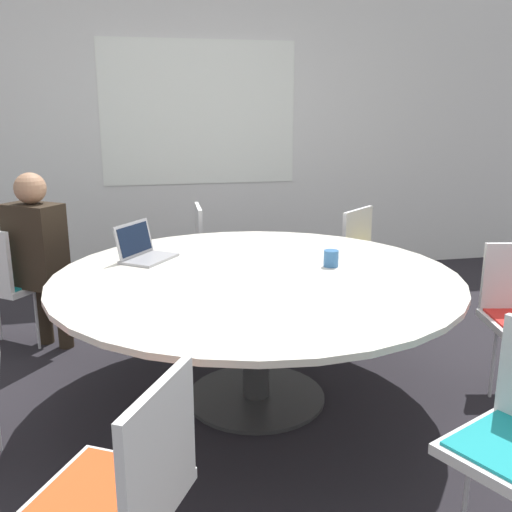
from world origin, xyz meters
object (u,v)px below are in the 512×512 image
object	(u,v)px
person_0	(38,249)
coffee_cup	(331,258)
chair_0	(4,276)
chair_6	(215,248)
chair_2	(123,485)
chair_5	(371,256)
laptop	(143,250)

from	to	relation	value
person_0	coffee_cup	distance (m)	1.92
chair_0	chair_6	xyz separation A→B (m)	(1.48, 0.49, 0.00)
coffee_cup	chair_2	bearing A→B (deg)	-128.70
chair_6	person_0	size ratio (longest dim) A/B	0.71
chair_5	coffee_cup	world-z (taller)	chair_5
chair_0	laptop	world-z (taller)	laptop
chair_0	person_0	xyz separation A→B (m)	(0.24, -0.08, 0.19)
chair_0	chair_5	world-z (taller)	same
laptop	chair_5	bearing A→B (deg)	-34.02
chair_0	chair_6	distance (m)	1.56
chair_0	chair_5	distance (m)	2.61
person_0	chair_6	bearing A→B (deg)	61.11
chair_5	person_0	xyz separation A→B (m)	(-2.37, -0.08, 0.19)
chair_2	coffee_cup	xyz separation A→B (m)	(1.13, 1.42, 0.27)
laptop	coffee_cup	distance (m)	1.10
chair_2	chair_6	bearing A→B (deg)	16.33
chair_6	laptop	world-z (taller)	laptop
chair_0	chair_2	xyz separation A→B (m)	(0.81, -2.38, 0.00)
chair_5	person_0	bearing A→B (deg)	-38.42
chair_6	person_0	xyz separation A→B (m)	(-1.24, -0.57, 0.19)
chair_6	coffee_cup	xyz separation A→B (m)	(0.46, -1.46, 0.27)
chair_0	laptop	distance (m)	1.12
chair_0	chair_2	distance (m)	2.52
chair_5	chair_2	bearing A→B (deg)	12.58
chair_2	chair_5	xyz separation A→B (m)	(1.80, 2.39, 0.00)
chair_6	laptop	bearing A→B (deg)	-25.96
person_0	laptop	xyz separation A→B (m)	(0.67, -0.52, 0.08)
chair_2	chair_5	world-z (taller)	same
chair_0	person_0	distance (m)	0.32
chair_6	person_0	bearing A→B (deg)	-63.52
chair_0	coffee_cup	world-z (taller)	chair_0
chair_2	person_0	world-z (taller)	person_0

